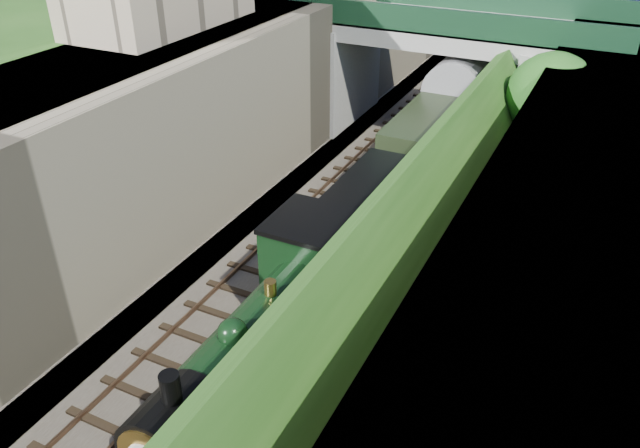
{
  "coord_description": "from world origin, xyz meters",
  "views": [
    {
      "loc": [
        8.12,
        -6.99,
        13.16
      ],
      "look_at": [
        0.0,
        9.49,
        2.25
      ],
      "focal_mm": 35.0,
      "sensor_mm": 36.0,
      "label": 1
    }
  ],
  "objects_px": {
    "road_bridge": "(464,65)",
    "tender": "(372,223)",
    "tree": "(554,100)",
    "locomotive": "(270,339)"
  },
  "relations": [
    {
      "from": "road_bridge",
      "to": "locomotive",
      "type": "height_order",
      "value": "road_bridge"
    },
    {
      "from": "road_bridge",
      "to": "tree",
      "type": "xyz_separation_m",
      "value": [
        4.97,
        -5.17,
        0.57
      ]
    },
    {
      "from": "road_bridge",
      "to": "locomotive",
      "type": "relative_size",
      "value": 1.56
    },
    {
      "from": "tree",
      "to": "locomotive",
      "type": "height_order",
      "value": "tree"
    },
    {
      "from": "road_bridge",
      "to": "tree",
      "type": "height_order",
      "value": "road_bridge"
    },
    {
      "from": "road_bridge",
      "to": "tree",
      "type": "relative_size",
      "value": 2.42
    },
    {
      "from": "tender",
      "to": "tree",
      "type": "bearing_deg",
      "value": 57.81
    },
    {
      "from": "road_bridge",
      "to": "tender",
      "type": "xyz_separation_m",
      "value": [
        0.26,
        -12.66,
        -2.46
      ]
    },
    {
      "from": "tender",
      "to": "road_bridge",
      "type": "bearing_deg",
      "value": 91.16
    },
    {
      "from": "road_bridge",
      "to": "tender",
      "type": "bearing_deg",
      "value": -88.84
    }
  ]
}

